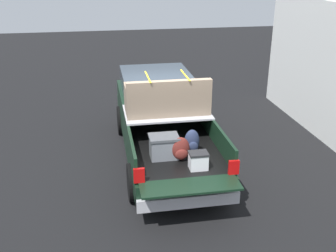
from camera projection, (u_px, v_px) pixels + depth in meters
The scene contains 2 objects.
ground_plane at pixel (164, 158), 10.10m from camera, with size 40.00×40.00×0.00m, color black.
pickup_truck at pixel (161, 117), 10.06m from camera, with size 6.05×2.06×2.23m.
Camera 1 is at (-8.92, 1.47, 4.58)m, focal length 43.20 mm.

